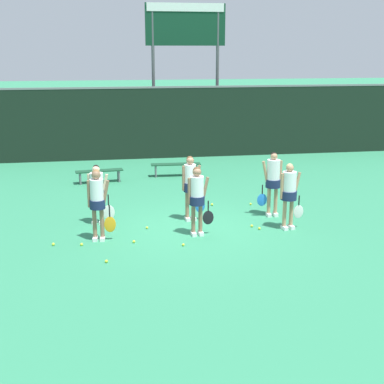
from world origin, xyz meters
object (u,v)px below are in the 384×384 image
object	(u,v)px
player_3	(97,190)
player_1	(197,195)
player_0	(97,199)
player_4	(190,183)
tennis_ball_3	(82,244)
tennis_ball_8	(193,205)
player_5	(273,178)
tennis_ball_0	(212,204)
tennis_ball_6	(134,242)
player_2	(289,190)
tennis_ball_9	(252,226)
tennis_ball_1	(259,228)
tennis_ball_5	(106,261)
tennis_ball_2	(53,244)
bench_courtside	(99,172)
tennis_ball_10	(251,204)
tennis_ball_7	(147,228)
tennis_ball_4	(183,245)
scoreboard	(186,38)
bench_far	(176,165)

from	to	relation	value
player_3	player_1	bearing A→B (deg)	-18.03
player_0	player_4	size ratio (longest dim) A/B	0.99
tennis_ball_3	tennis_ball_8	distance (m)	4.24
player_5	tennis_ball_0	distance (m)	2.19
tennis_ball_6	player_0	bearing A→B (deg)	157.26
player_4	tennis_ball_3	bearing A→B (deg)	-157.62
player_1	player_2	xyz separation A→B (m)	(2.41, 0.09, -0.01)
tennis_ball_6	tennis_ball_8	world-z (taller)	tennis_ball_8
tennis_ball_9	player_3	bearing A→B (deg)	166.41
player_3	tennis_ball_8	world-z (taller)	player_3
tennis_ball_1	tennis_ball_5	world-z (taller)	tennis_ball_5
tennis_ball_8	tennis_ball_5	bearing A→B (deg)	-123.04
player_0	player_1	xyz separation A→B (m)	(2.43, -0.03, -0.01)
tennis_ball_2	tennis_ball_6	size ratio (longest dim) A/B	1.05
bench_courtside	tennis_ball_2	size ratio (longest dim) A/B	23.42
player_3	player_5	size ratio (longest dim) A/B	0.89
tennis_ball_1	tennis_ball_9	world-z (taller)	tennis_ball_9
player_1	player_3	bearing A→B (deg)	147.17
player_2	player_4	xyz separation A→B (m)	(-2.38, 1.13, 0.02)
tennis_ball_6	player_5	bearing A→B (deg)	21.46
tennis_ball_10	tennis_ball_5	bearing A→B (deg)	-138.48
tennis_ball_7	bench_courtside	bearing A→B (deg)	103.00
player_4	tennis_ball_10	size ratio (longest dim) A/B	27.19
player_0	player_4	xyz separation A→B (m)	(2.46, 1.20, -0.00)
tennis_ball_4	tennis_ball_5	size ratio (longest dim) A/B	0.95
tennis_ball_4	tennis_ball_6	xyz separation A→B (m)	(-1.14, 0.41, 0.00)
player_3	tennis_ball_0	xyz separation A→B (m)	(3.34, 1.17, -0.91)
tennis_ball_9	tennis_ball_10	distance (m)	2.07
scoreboard	player_2	distance (m)	12.11
tennis_ball_1	tennis_ball_6	bearing A→B (deg)	-172.13
bench_courtside	tennis_ball_2	world-z (taller)	bench_courtside
tennis_ball_9	tennis_ball_6	bearing A→B (deg)	-167.70
player_0	tennis_ball_8	distance (m)	3.85
player_2	tennis_ball_9	size ratio (longest dim) A/B	24.69
player_1	bench_far	bearing A→B (deg)	82.55
player_4	tennis_ball_6	distance (m)	2.47
tennis_ball_6	tennis_ball_7	size ratio (longest dim) A/B	1.05
tennis_ball_5	bench_far	bearing A→B (deg)	71.74
tennis_ball_6	tennis_ball_7	xyz separation A→B (m)	(0.40, 0.99, -0.00)
bench_courtside	player_1	world-z (taller)	player_1
tennis_ball_0	tennis_ball_10	world-z (taller)	tennis_ball_0
scoreboard	tennis_ball_7	xyz separation A→B (m)	(-2.70, -10.83, -4.98)
tennis_ball_1	bench_far	bearing A→B (deg)	101.72
player_1	player_2	size ratio (longest dim) A/B	1.01
player_4	tennis_ball_7	xyz separation A→B (m)	(-1.24, -0.55, -1.02)
player_0	tennis_ball_2	size ratio (longest dim) A/B	24.82
player_1	tennis_ball_10	size ratio (longest dim) A/B	26.74
tennis_ball_5	tennis_ball_9	size ratio (longest dim) A/B	0.98
player_5	tennis_ball_1	xyz separation A→B (m)	(-0.68, -1.10, -1.05)
tennis_ball_3	tennis_ball_6	xyz separation A→B (m)	(1.24, -0.01, -0.00)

